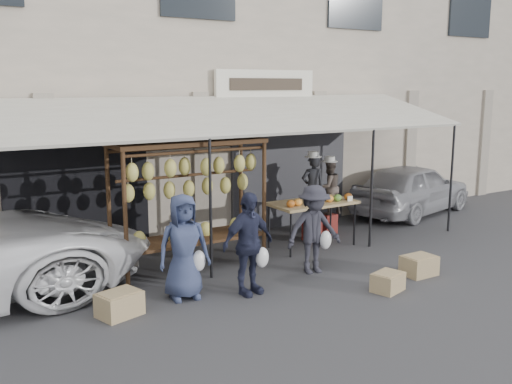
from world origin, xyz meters
TOP-DOWN VIEW (x-y plane):
  - ground_plane at (0.00, 0.00)m, footprint 90.00×90.00m
  - shophouse at (-0.00, 6.50)m, footprint 24.00×6.15m
  - awning at (0.01, 2.28)m, footprint 10.00×2.35m
  - banana_rack at (-1.12, 1.66)m, footprint 2.60×0.90m
  - produce_table at (1.54, 1.72)m, footprint 1.70×0.90m
  - vendor_left at (1.80, 2.10)m, footprint 0.55×0.42m
  - vendor_right at (2.46, 2.40)m, footprint 0.59×0.48m
  - customer_left at (-1.76, 0.56)m, footprint 0.83×0.61m
  - customer_mid at (-0.86, 0.21)m, footprint 0.97×0.52m
  - customer_right at (0.59, 0.48)m, footprint 1.05×0.72m
  - stool_left at (1.80, 2.10)m, footprint 0.38×0.38m
  - stool_right at (2.46, 2.40)m, footprint 0.34×0.34m
  - crate_near_a at (1.03, -0.84)m, footprint 0.56×0.48m
  - crate_near_b at (2.01, -0.56)m, footprint 0.54×0.41m
  - crate_far at (-2.81, 0.41)m, footprint 0.66×0.56m
  - sedan at (5.40, 2.80)m, footprint 3.98×2.32m

SIDE VIEW (x-z plane):
  - ground_plane at x=0.00m, z-range 0.00..0.00m
  - crate_near_a at x=1.03m, z-range 0.00..0.29m
  - crate_near_b at x=2.01m, z-range 0.00..0.33m
  - crate_far at x=-2.81m, z-range 0.00..0.34m
  - stool_right at x=2.46m, z-range 0.00..0.42m
  - stool_left at x=1.80m, z-range 0.00..0.43m
  - sedan at x=5.40m, z-range 0.00..1.27m
  - customer_right at x=0.59m, z-range 0.00..1.50m
  - customer_mid at x=-0.86m, z-range 0.00..1.57m
  - customer_left at x=-1.76m, z-range 0.00..1.58m
  - produce_table at x=1.54m, z-range 0.35..1.39m
  - vendor_right at x=2.46m, z-range 0.42..1.58m
  - vendor_left at x=1.80m, z-range 0.43..1.76m
  - banana_rack at x=-1.12m, z-range 0.45..2.69m
  - awning at x=0.01m, z-range 1.12..4.03m
  - shophouse at x=0.00m, z-range 0.00..7.30m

